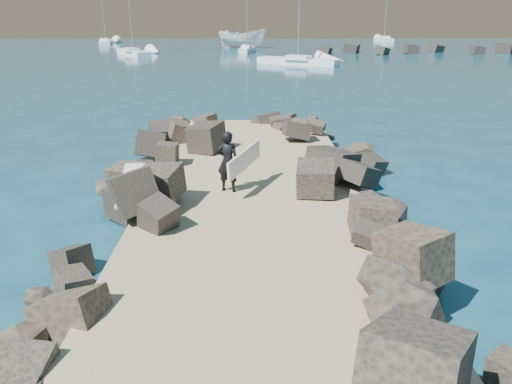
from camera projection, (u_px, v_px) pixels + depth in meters
ground at (255, 234)px, 12.63m from camera, size 800.00×800.00×0.00m
jetty at (257, 261)px, 10.65m from camera, size 6.00×26.00×0.60m
riprap_left at (125, 243)px, 11.01m from camera, size 2.60×22.00×1.00m
riprap_right at (387, 241)px, 11.09m from camera, size 2.60×22.00×1.00m
surfboard_resting at (131, 189)px, 12.72m from camera, size 0.73×2.20×0.07m
boat_imported at (242, 39)px, 73.03m from camera, size 7.27×3.58×2.69m
surfer_with_board at (230, 161)px, 13.59m from camera, size 1.25×1.96×1.69m
sailboat_d at (384, 39)px, 88.62m from camera, size 1.80×7.25×8.67m
sailboat_f at (392, 35)px, 103.83m from camera, size 2.06×5.30×6.45m
sailboat_c at (298, 61)px, 51.24m from camera, size 8.40×6.00×10.24m
sailboat_e at (106, 42)px, 81.37m from camera, size 3.24×8.07×9.42m
sailboat_b at (247, 50)px, 65.48m from camera, size 2.36×5.56×6.73m
sailboat_a at (133, 53)px, 61.38m from camera, size 5.51×7.48×9.26m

